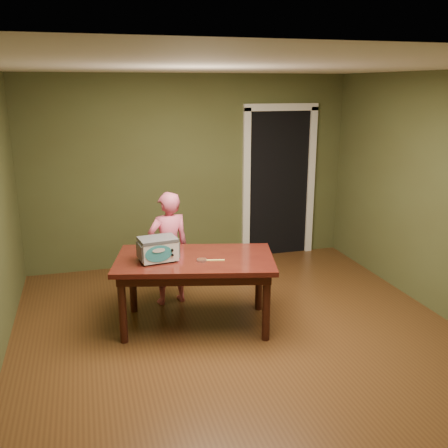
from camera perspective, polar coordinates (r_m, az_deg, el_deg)
name	(u,v)px	position (r m, az deg, el deg)	size (l,w,h in m)	color
floor	(246,344)	(5.03, 2.57, -13.55)	(5.00, 5.00, 0.00)	#533217
room_shell	(249,172)	(4.45, 2.84, 6.00)	(4.52, 5.02, 2.61)	#48512B
doorway	(271,181)	(7.58, 5.43, 4.96)	(1.10, 0.66, 2.25)	black
dining_table	(195,267)	(5.14, -3.33, -4.90)	(1.77, 1.25, 0.75)	#3A110D
toy_oven	(158,248)	(5.01, -7.56, -2.78)	(0.42, 0.31, 0.24)	#4C4F54
baking_pan	(202,260)	(5.00, -2.56, -4.13)	(0.10, 0.10, 0.02)	silver
spatula	(216,260)	(5.01, -0.96, -4.15)	(0.18, 0.03, 0.01)	#E7D664
child	(169,248)	(5.70, -6.32, -2.79)	(0.48, 0.31, 1.31)	#E05C7E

